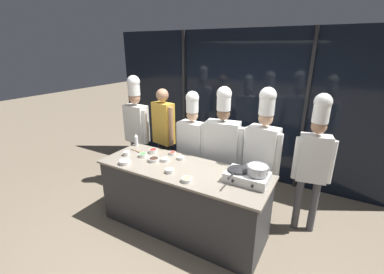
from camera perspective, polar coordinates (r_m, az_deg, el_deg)
name	(u,v)px	position (r m, az deg, el deg)	size (l,w,h in m)	color
ground_plane	(183,226)	(3.84, -1.97, -19.23)	(24.00, 24.00, 0.00)	#7F705B
window_wall_back	(238,106)	(4.91, 10.26, 6.83)	(5.48, 0.09, 2.70)	black
demo_counter	(183,198)	(3.57, -2.06, -13.48)	(2.28, 0.81, 0.91)	#2D2D30
portable_stove	(247,177)	(3.07, 12.16, -8.67)	(0.49, 0.34, 0.12)	silver
frying_pan	(238,168)	(3.06, 10.23, -6.89)	(0.25, 0.44, 0.04)	#232326
stock_pot	(258,170)	(2.99, 14.39, -7.06)	(0.26, 0.23, 0.11)	#B7BABF
squeeze_bottle_clear	(136,140)	(4.15, -12.30, -0.63)	(0.06, 0.06, 0.19)	white
prep_bowl_ginger	(165,159)	(3.54, -6.03, -4.96)	(0.12, 0.12, 0.04)	white
prep_bowl_garlic	(125,162)	(3.56, -14.67, -5.33)	(0.16, 0.16, 0.05)	white
prep_bowl_onion	(181,158)	(3.58, -2.46, -4.63)	(0.11, 0.11, 0.04)	white
prep_bowl_scallions	(143,155)	(3.73, -10.84, -3.90)	(0.12, 0.12, 0.05)	white
prep_bowl_soy_glaze	(154,159)	(3.56, -8.49, -4.91)	(0.15, 0.15, 0.05)	white
prep_bowl_rice	(170,170)	(3.23, -4.94, -7.42)	(0.11, 0.11, 0.05)	white
prep_bowl_chili_flakes	(173,153)	(3.75, -4.32, -3.52)	(0.10, 0.10, 0.04)	white
prep_bowl_noodles	(126,153)	(3.82, -14.35, -3.50)	(0.10, 0.10, 0.06)	white
prep_bowl_bell_pepper	(153,151)	(3.84, -8.64, -3.02)	(0.12, 0.12, 0.05)	white
prep_bowl_mushrooms	(187,179)	(3.02, -1.19, -9.39)	(0.13, 0.13, 0.05)	white
serving_spoon_slotted	(137,151)	(3.93, -12.03, -3.10)	(0.21, 0.05, 0.02)	olive
chef_head	(136,122)	(4.59, -12.28, 3.24)	(0.54, 0.23, 1.96)	#4C4C51
person_guest	(164,129)	(4.30, -6.35, 1.74)	(0.47, 0.25, 1.77)	#232326
chef_sous	(192,141)	(3.95, 0.04, -0.86)	(0.55, 0.25, 1.79)	#4C4C51
chef_line	(222,144)	(3.75, 6.70, -1.52)	(0.63, 0.32, 1.89)	#2D3856
chef_pastry	(263,147)	(3.54, 15.44, -2.26)	(0.52, 0.26, 1.93)	#4C4C51
chef_apprentice	(314,154)	(3.56, 25.51, -3.48)	(0.47, 0.25, 1.89)	#4C4C51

